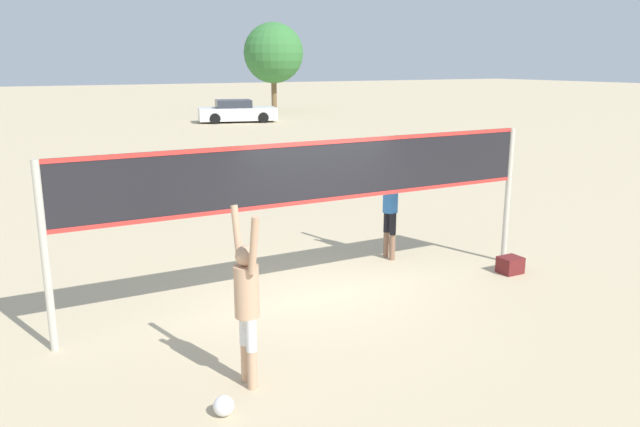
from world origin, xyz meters
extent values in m
plane|color=#C6B28C|center=(0.00, 0.00, 0.00)|extent=(200.00, 200.00, 0.00)
cylinder|color=beige|center=(-3.89, 0.00, 1.24)|extent=(0.10, 0.10, 2.48)
cylinder|color=beige|center=(3.89, 0.00, 1.24)|extent=(0.10, 0.10, 2.48)
cube|color=black|center=(0.00, 0.00, 2.01)|extent=(7.68, 0.02, 0.94)
cube|color=red|center=(0.00, 0.00, 2.45)|extent=(7.68, 0.03, 0.06)
cube|color=red|center=(0.00, 0.00, 1.57)|extent=(7.68, 0.03, 0.06)
cylinder|color=tan|center=(-2.02, -2.12, 0.23)|extent=(0.11, 0.11, 0.46)
cylinder|color=white|center=(-2.02, -2.12, 0.65)|extent=(0.12, 0.12, 0.38)
cylinder|color=tan|center=(-2.02, -1.92, 0.23)|extent=(0.11, 0.11, 0.46)
cylinder|color=white|center=(-2.02, -1.92, 0.65)|extent=(0.12, 0.12, 0.38)
cylinder|color=tan|center=(-2.02, -2.02, 1.14)|extent=(0.28, 0.28, 0.60)
sphere|color=tan|center=(-2.02, -2.02, 1.55)|extent=(0.23, 0.23, 0.23)
cylinder|color=tan|center=(-2.02, -2.26, 1.73)|extent=(0.08, 0.22, 0.67)
cylinder|color=tan|center=(-2.02, -1.78, 1.73)|extent=(0.08, 0.22, 0.67)
cylinder|color=#8C664C|center=(2.11, 1.25, 0.25)|extent=(0.11, 0.11, 0.49)
cylinder|color=black|center=(2.11, 1.25, 0.69)|extent=(0.12, 0.12, 0.40)
cylinder|color=#8C664C|center=(2.11, 1.05, 0.25)|extent=(0.11, 0.11, 0.49)
cylinder|color=black|center=(2.11, 1.05, 0.69)|extent=(0.12, 0.12, 0.40)
cylinder|color=#3372BF|center=(2.11, 1.15, 1.21)|extent=(0.28, 0.28, 0.64)
sphere|color=#8C664C|center=(2.11, 1.15, 1.65)|extent=(0.25, 0.25, 0.25)
cylinder|color=#8C664C|center=(2.11, 1.40, 1.85)|extent=(0.08, 0.23, 0.71)
cylinder|color=#8C664C|center=(2.11, 0.91, 1.85)|extent=(0.08, 0.23, 0.71)
sphere|color=white|center=(-2.50, -2.49, 0.11)|extent=(0.22, 0.22, 0.22)
cube|color=maroon|center=(3.51, -0.56, 0.14)|extent=(0.38, 0.33, 0.29)
cube|color=silver|center=(9.62, 28.47, 0.51)|extent=(5.02, 2.91, 0.77)
cube|color=#2D333D|center=(9.40, 28.53, 1.13)|extent=(2.47, 2.14, 0.48)
cylinder|color=black|center=(11.25, 28.96, 0.32)|extent=(0.67, 0.37, 0.64)
cylinder|color=black|center=(10.83, 27.28, 0.32)|extent=(0.67, 0.37, 0.64)
cylinder|color=black|center=(8.42, 29.67, 0.32)|extent=(0.67, 0.37, 0.64)
cylinder|color=black|center=(8.00, 27.99, 0.32)|extent=(0.67, 0.37, 0.64)
cylinder|color=brown|center=(15.22, 35.32, 1.53)|extent=(0.40, 0.40, 3.07)
sphere|color=#387A38|center=(15.22, 35.32, 4.28)|extent=(4.42, 4.42, 4.42)
camera|label=1|loc=(-4.41, -8.13, 3.61)|focal=35.00mm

